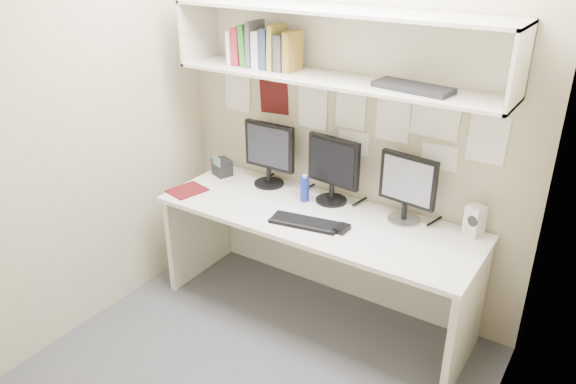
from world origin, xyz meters
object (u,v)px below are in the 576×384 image
Objects in this scene: monitor_left at (269,151)px; monitor_center at (333,167)px; keyboard at (305,223)px; speaker at (475,221)px; maroon_notebook at (187,190)px; monitor_right at (407,185)px; desk at (316,265)px; desk_phone at (222,167)px.

monitor_left is 0.49m from monitor_center.
speaker reaches higher than keyboard.
maroon_notebook is (-0.88, -0.40, -0.23)m from monitor_center.
monitor_right is at bearing 27.47° from keyboard.
monitor_right is at bearing 29.42° from maroon_notebook.
speaker is at bearing 27.28° from maroon_notebook.
maroon_notebook is (-1.37, -0.40, -0.22)m from monitor_right.
monitor_left is 1.01× the size of monitor_center.
monitor_left is at bearing 156.46° from desk.
monitor_center is 1.04× the size of keyboard.
monitor_center is at bearing 94.81° from desk.
monitor_left is at bearing 29.30° from desk_phone.
maroon_notebook is at bearing -156.39° from monitor_right.
monitor_center is at bearing -0.39° from monitor_left.
monitor_left reaches higher than desk_phone.
keyboard is 0.90m from maroon_notebook.
maroon_notebook is at bearing -134.95° from monitor_left.
desk is 12.80× the size of desk_phone.
monitor_left is at bearing -172.62° from monitor_right.
monitor_center reaches higher than keyboard.
keyboard is at bearing -80.75° from monitor_center.
monitor_right reaches higher than desk_phone.
desk_phone reaches higher than keyboard.
monitor_center reaches higher than maroon_notebook.
monitor_left is 0.66m from keyboard.
maroon_notebook is at bearing -149.20° from monitor_center.
monitor_right is 2.65× the size of desk_phone.
desk is at bearing 79.68° from keyboard.
maroon_notebook reaches higher than desk.
desk_phone is (-1.35, -0.05, -0.17)m from monitor_right.
monitor_left is at bearing -173.62° from monitor_center.
desk is 0.64m from monitor_center.
speaker is 1.16× the size of desk_phone.
keyboard is 0.93m from desk_phone.
maroon_notebook is (-0.90, -0.18, 0.37)m from desk.
desk_phone is (-1.74, -0.10, -0.03)m from speaker.
keyboard is at bearing 1.48° from desk_phone.
desk_phone is at bearing 99.84° from maroon_notebook.
monitor_right is at bearing 6.39° from monitor_center.
maroon_notebook is at bearing -72.29° from desk_phone.
monitor_right is 0.64m from keyboard.
desk is at bearing -147.69° from monitor_right.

